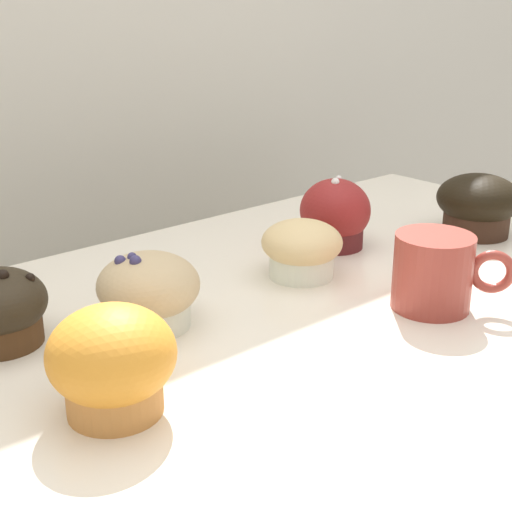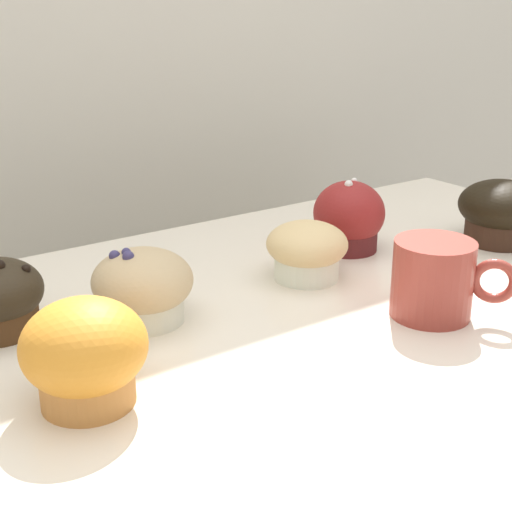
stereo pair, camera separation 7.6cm
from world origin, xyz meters
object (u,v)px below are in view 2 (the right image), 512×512
at_px(muffin_back_left, 307,250).
at_px(muffin_back_right, 143,286).
at_px(muffin_front_left, 501,211).
at_px(muffin_front_center, 85,354).
at_px(muffin_back_center, 349,218).
at_px(coffee_cup, 435,277).

relative_size(muffin_back_left, muffin_back_right, 0.93).
relative_size(muffin_back_right, muffin_front_left, 0.91).
distance_m(muffin_front_center, muffin_back_center, 0.44).
distance_m(muffin_back_right, coffee_cup, 0.29).
height_order(muffin_back_left, coffee_cup, coffee_cup).
bearing_deg(muffin_front_left, coffee_cup, -156.17).
height_order(muffin_back_center, coffee_cup, muffin_back_center).
bearing_deg(muffin_front_left, muffin_back_left, 171.27).
distance_m(muffin_back_left, muffin_back_center, 0.12).
relative_size(muffin_back_left, coffee_cup, 0.87).
distance_m(muffin_back_right, muffin_back_center, 0.31).
xyz_separation_m(muffin_back_left, coffee_cup, (0.04, -0.15, 0.01)).
relative_size(muffin_front_center, muffin_back_left, 1.07).
distance_m(muffin_back_center, coffee_cup, 0.21).
relative_size(muffin_back_right, coffee_cup, 0.94).
relative_size(muffin_back_center, coffee_cup, 0.88).
distance_m(muffin_back_left, coffee_cup, 0.16).
bearing_deg(muffin_back_center, muffin_back_left, -155.80).
height_order(muffin_front_left, coffee_cup, muffin_front_left).
height_order(muffin_back_right, coffee_cup, same).
relative_size(muffin_back_left, muffin_front_left, 0.84).
height_order(muffin_front_center, coffee_cup, muffin_front_center).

